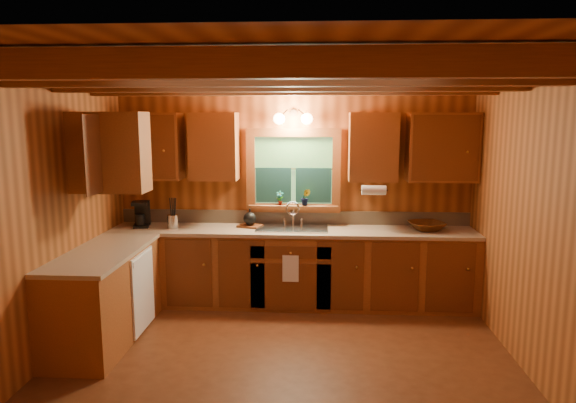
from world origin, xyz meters
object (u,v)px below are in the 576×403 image
at_px(wicker_basket, 427,226).
at_px(coffee_maker, 141,214).
at_px(sink, 292,232).
at_px(cutting_board, 250,226).

bearing_deg(wicker_basket, coffee_maker, -179.89).
xyz_separation_m(sink, coffee_maker, (-1.78, 0.00, 0.20)).
bearing_deg(sink, cutting_board, 172.60).
bearing_deg(sink, wicker_basket, 0.37).
height_order(sink, coffee_maker, coffee_maker).
distance_m(cutting_board, wicker_basket, 2.04).
xyz_separation_m(sink, wicker_basket, (1.54, 0.01, 0.09)).
relative_size(cutting_board, wicker_basket, 0.66).
bearing_deg(wicker_basket, cutting_board, 178.45).
xyz_separation_m(cutting_board, wicker_basket, (2.04, -0.06, 0.04)).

